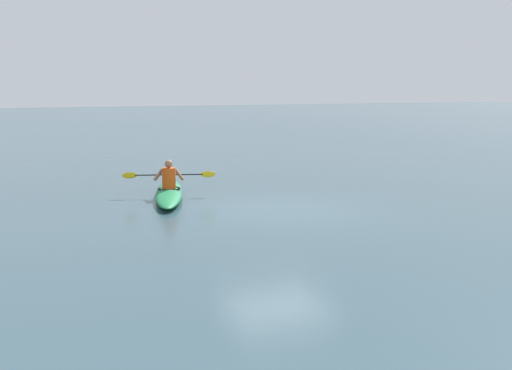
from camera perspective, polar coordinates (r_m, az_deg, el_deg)
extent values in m
plane|color=#334C56|center=(16.03, 1.80, -2.17)|extent=(160.00, 160.00, 0.00)
ellipsoid|color=#19723F|center=(17.91, -7.43, -0.69)|extent=(2.04, 4.59, 0.26)
torus|color=black|center=(17.98, -7.43, -0.31)|extent=(0.78, 0.78, 0.04)
cylinder|color=black|center=(19.26, -7.36, 0.31)|extent=(0.18, 0.18, 0.02)
cylinder|color=#E04C14|center=(17.89, -7.45, 0.59)|extent=(0.36, 0.36, 0.54)
sphere|color=#936B4C|center=(17.84, -7.48, 1.81)|extent=(0.21, 0.21, 0.21)
cylinder|color=black|center=(18.08, -7.44, 0.87)|extent=(2.01, 0.66, 0.03)
ellipsoid|color=gold|center=(18.13, -10.75, 0.82)|extent=(0.39, 0.16, 0.17)
ellipsoid|color=gold|center=(18.09, -4.13, 0.93)|extent=(0.39, 0.16, 0.17)
cylinder|color=#936B4C|center=(17.96, -8.34, 0.85)|extent=(0.31, 0.17, 0.34)
cylinder|color=#936B4C|center=(17.95, -6.56, 0.88)|extent=(0.25, 0.25, 0.34)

